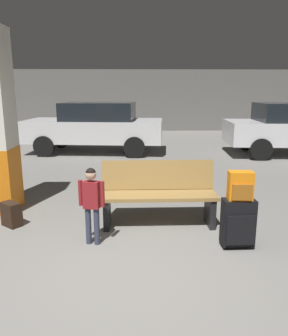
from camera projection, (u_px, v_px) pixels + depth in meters
ground_plane at (130, 180)px, 7.28m from camera, size 18.00×18.00×0.10m
garage_back_wall at (133, 101)px, 15.59m from camera, size 18.00×0.12×2.80m
bench at (159, 194)px, 4.70m from camera, size 1.61×0.54×0.89m
suitcase at (238, 222)px, 4.00m from camera, size 0.39×0.24×0.60m
backpack_bright at (241, 186)px, 3.89m from camera, size 0.29×0.20×0.34m
child at (92, 198)px, 4.03m from camera, size 0.32×0.22×0.96m
backpack_dark_floor at (12, 214)px, 4.68m from camera, size 0.32×0.31×0.34m
parked_car_far at (96, 126)px, 10.19m from camera, size 4.24×2.09×1.51m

